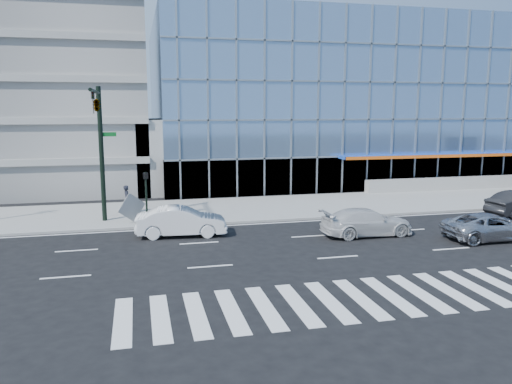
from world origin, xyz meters
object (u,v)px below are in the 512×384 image
traffic_signal (98,121)px  ped_signal_post (146,189)px  pedestrian (127,199)px  white_sedan (181,221)px  white_suv (367,222)px  tilted_panel (132,208)px  silver_suv (491,227)px

traffic_signal → ped_signal_post: traffic_signal is taller
traffic_signal → pedestrian: size_ratio=4.38×
pedestrian → white_sedan: bearing=-159.9°
white_suv → tilted_panel: size_ratio=3.90×
pedestrian → tilted_panel: 2.88m
ped_signal_post → white_sedan: size_ratio=0.62×
white_suv → white_sedan: bearing=76.4°
white_suv → pedestrian: 15.30m
silver_suv → pedestrian: 21.65m
white_sedan → pedestrian: 6.80m
pedestrian → tilted_panel: bearing=-179.2°
white_sedan → pedestrian: size_ratio=2.67×
silver_suv → white_suv: bearing=69.7°
silver_suv → pedestrian: bearing=61.4°
white_sedan → ped_signal_post: bearing=33.9°
ped_signal_post → tilted_panel: 1.39m
pedestrian → traffic_signal: bearing=152.8°
pedestrian → tilted_panel: (0.31, -2.87, -0.00)m
ped_signal_post → traffic_signal: bearing=-171.5°
white_suv → ped_signal_post: bearing=64.1°
ped_signal_post → white_sedan: (1.76, -3.21, -1.34)m
traffic_signal → pedestrian: traffic_signal is taller
traffic_signal → white_suv: (14.12, -5.07, -5.43)m
white_suv → tilted_panel: bearing=65.4°
ped_signal_post → white_sedan: 3.89m
ped_signal_post → pedestrian: bearing=112.0°
traffic_signal → tilted_panel: 5.38m
silver_suv → white_suv: 6.45m
white_suv → traffic_signal: bearing=69.4°
ped_signal_post → white_suv: bearing=-25.1°
white_suv → white_sedan: white_sedan is taller
white_sedan → pedestrian: pedestrian is taller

